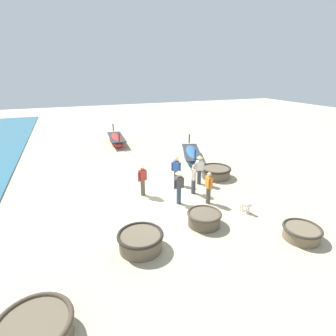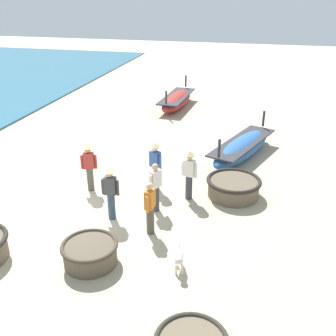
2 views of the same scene
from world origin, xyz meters
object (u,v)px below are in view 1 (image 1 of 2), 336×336
coracle_far_right (141,240)px  fisherman_standing_right (142,178)px  long_boat_red_hull (116,139)px  coracle_nearest (216,172)px  fisherman_with_hat (199,168)px  fisherman_by_coracle (176,168)px  fisherman_standing_left (179,185)px  fisherman_hauling (209,187)px  fisherman_crouching (194,178)px  coracle_weathered (204,218)px  coracle_front_right (34,330)px  coracle_upturned (302,232)px  long_boat_blue_hull (192,155)px  dog (246,205)px

coracle_far_right → fisherman_standing_right: 4.37m
long_boat_red_hull → coracle_nearest: bearing=-67.2°
coracle_far_right → fisherman_with_hat: size_ratio=0.99×
coracle_far_right → fisherman_by_coracle: (3.36, 4.76, 0.61)m
fisherman_standing_right → fisherman_standing_left: bearing=-48.4°
fisherman_hauling → fisherman_standing_left: size_ratio=0.94×
coracle_nearest → fisherman_standing_left: size_ratio=1.07×
fisherman_crouching → coracle_far_right: bearing=-138.0°
coracle_far_right → fisherman_standing_left: fisherman_standing_left is taller
coracle_weathered → coracle_front_right: size_ratio=0.78×
coracle_front_right → fisherman_standing_right: fisherman_standing_right is taller
coracle_weathered → fisherman_standing_right: size_ratio=0.85×
coracle_nearest → coracle_weathered: bearing=-126.0°
coracle_front_right → fisherman_crouching: (6.97, 5.75, 0.52)m
coracle_nearest → coracle_far_right: coracle_far_right is taller
coracle_upturned → long_boat_red_hull: 16.57m
fisherman_crouching → coracle_front_right: bearing=-140.5°
long_boat_blue_hull → dog: (-0.98, -7.42, -0.03)m
coracle_far_right → dog: coracle_far_right is taller
coracle_far_right → fisherman_crouching: size_ratio=1.05×
coracle_nearest → fisherman_with_hat: (-1.38, -0.52, 0.62)m
long_boat_red_hull → coracle_front_right: bearing=-106.9°
coracle_nearest → fisherman_standing_right: 4.79m
long_boat_red_hull → fisherman_with_hat: bearing=-75.3°
coracle_nearest → fisherman_with_hat: fisherman_with_hat is taller
coracle_front_right → fisherman_with_hat: fisherman_with_hat is taller
coracle_upturned → fisherman_standing_left: bearing=126.9°
fisherman_crouching → dog: size_ratio=2.33×
coracle_upturned → fisherman_by_coracle: fisherman_by_coracle is taller
fisherman_with_hat → fisherman_hauling: 2.29m
coracle_nearest → fisherman_with_hat: bearing=-159.4°
fisherman_crouching → dog: bearing=-63.5°
long_boat_blue_hull → long_boat_red_hull: 7.51m
fisherman_standing_right → fisherman_hauling: 3.30m
long_boat_blue_hull → fisherman_crouching: 5.36m
coracle_front_right → long_boat_blue_hull: bearing=48.9°
coracle_upturned → coracle_weathered: size_ratio=1.00×
fisherman_hauling → dog: fisherman_hauling is taller
coracle_far_right → coracle_nearest: bearing=39.2°
coracle_front_right → fisherman_crouching: bearing=39.5°
coracle_weathered → coracle_front_right: bearing=-154.1°
fisherman_standing_left → long_boat_red_hull: bearing=93.3°
coracle_weathered → long_boat_blue_hull: bearing=67.4°
fisherman_with_hat → fisherman_crouching: bearing=-130.7°
fisherman_with_hat → coracle_nearest: bearing=20.6°
coracle_weathered → fisherman_by_coracle: 4.28m
coracle_far_right → coracle_front_right: bearing=-143.5°
coracle_far_right → coracle_upturned: bearing=-15.5°
fisherman_standing_right → fisherman_by_coracle: 2.18m
coracle_weathered → fisherman_by_coracle: bearing=82.9°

